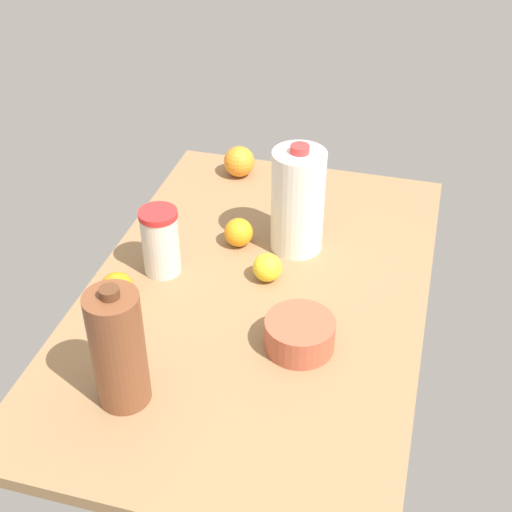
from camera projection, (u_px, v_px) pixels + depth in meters
The scene contains 9 objects.
countertop at pixel (256, 296), 162.75cm from camera, with size 120.00×76.00×3.00cm, color olive.
chocolate_milk_jug at pixel (118, 349), 128.89cm from camera, with size 10.03×10.03×26.52cm.
milk_jug at pixel (298, 201), 168.53cm from camera, with size 12.71×12.71×27.66cm.
tumbler_cup at pixel (160, 241), 163.40cm from camera, with size 8.93×8.93×16.44cm.
mixing_bowl at pixel (300, 334), 145.47cm from camera, with size 14.53×14.53×6.70cm, color #B2543B.
orange_by_jug at pixel (117, 289), 156.59cm from camera, with size 7.57×7.57×7.57cm, color orange.
orange_near_front at pixel (239, 162), 201.79cm from camera, with size 8.76×8.76×8.76cm, color orange.
orange_beside_bowl at pixel (239, 232), 174.66cm from camera, with size 7.11×7.11×7.11cm, color orange.
lemon_far_back at pixel (267, 267), 163.56cm from camera, with size 6.73×6.73×6.73cm, color yellow.
Camera 1 is at (121.13, 32.92, 105.50)cm, focal length 50.00 mm.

